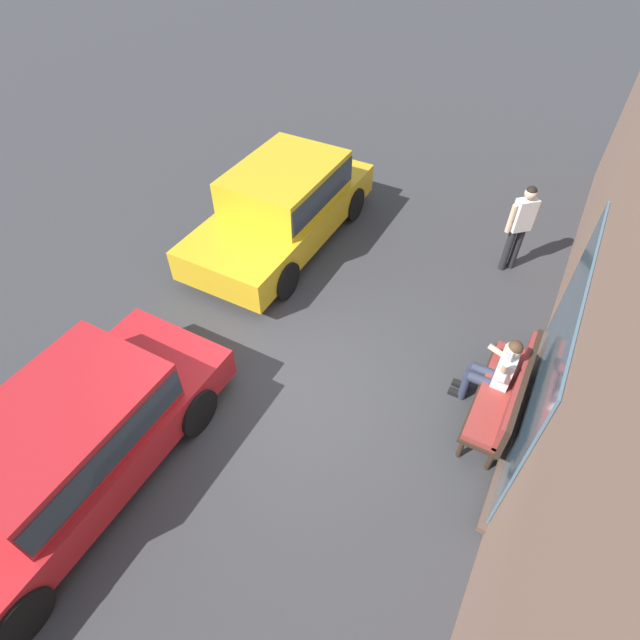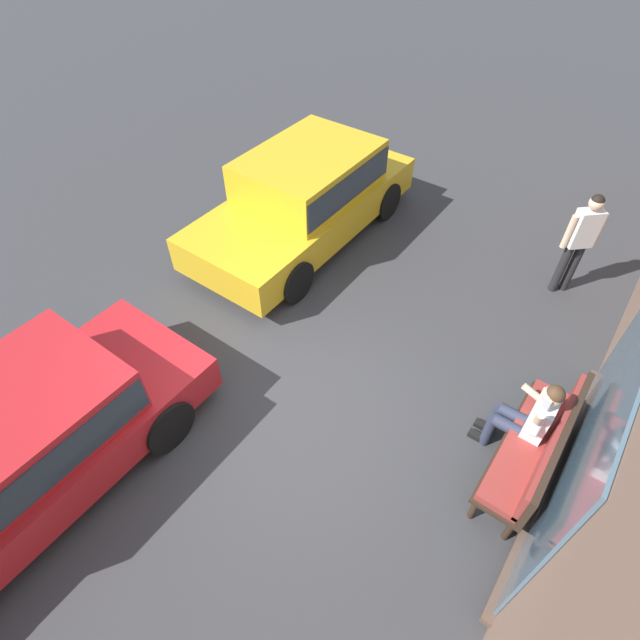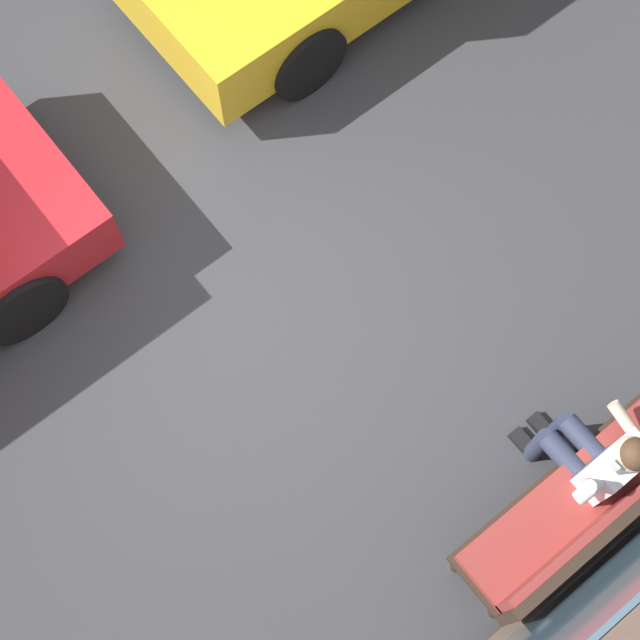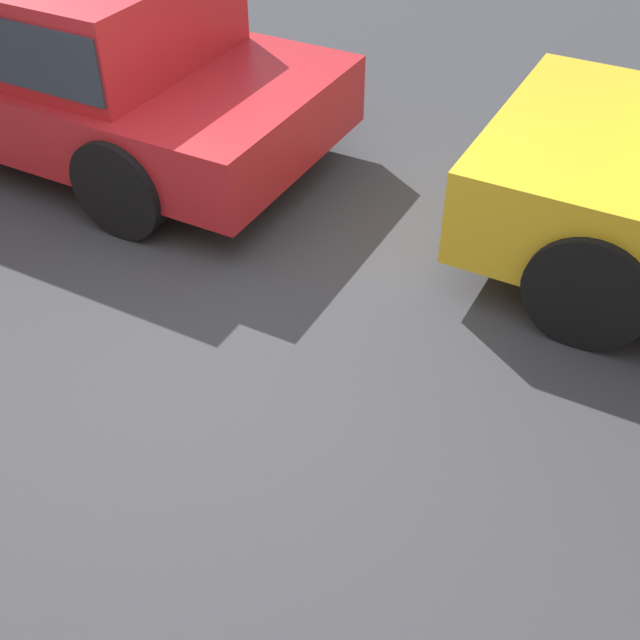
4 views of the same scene
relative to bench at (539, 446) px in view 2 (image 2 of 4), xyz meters
The scene contains 6 objects.
ground_plane 3.13m from the bench, 70.54° to the right, with size 60.00×60.00×0.00m, color #38383A.
bench is the anchor object (origin of this frame).
person_on_phone 0.32m from the bench, 129.49° to the right, with size 0.73×0.74×1.35m.
parked_car_near 5.35m from the bench, 114.37° to the right, with size 4.43×1.97×1.54m.
parked_car_mid 5.68m from the bench, 52.30° to the right, with size 4.57×1.91×1.36m.
pedestrian_standing 3.51m from the bench, 168.24° to the right, with size 0.41×0.42×1.73m.
Camera 2 is at (2.62, 2.60, 5.45)m, focal length 28.00 mm.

